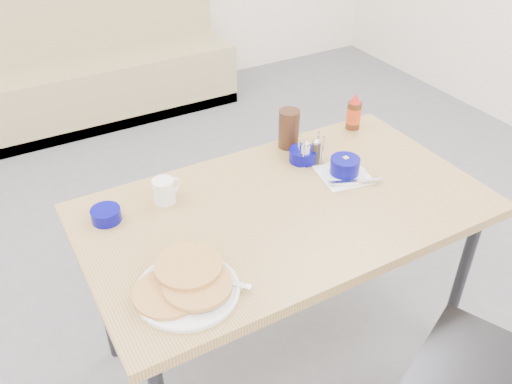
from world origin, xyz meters
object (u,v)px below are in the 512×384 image
grits_setting (345,168)px  amber_tumbler (289,129)px  coffee_mug (165,190)px  butter_bowl (303,155)px  booth_bench (98,68)px  dining_table (285,219)px  condiment_caddy (311,153)px  creamer_bowl (106,215)px  syrup_bottle (354,113)px  pancake_plate (186,285)px

grits_setting → amber_tumbler: 0.30m
coffee_mug → butter_bowl: 0.57m
amber_tumbler → grits_setting: bearing=-77.2°
butter_bowl → amber_tumbler: size_ratio=0.69×
booth_bench → dining_table: 2.56m
grits_setting → condiment_caddy: condiment_caddy is taller
booth_bench → butter_bowl: booth_bench is taller
creamer_bowl → butter_bowl: 0.78m
butter_bowl → condiment_caddy: condiment_caddy is taller
butter_bowl → syrup_bottle: syrup_bottle is taller
coffee_mug → amber_tumbler: bearing=10.7°
pancake_plate → butter_bowl: pancake_plate is taller
coffee_mug → condiment_caddy: 0.58m
syrup_bottle → dining_table: bearing=-148.5°
booth_bench → coffee_mug: (-0.35, -2.30, 0.45)m
dining_table → condiment_caddy: 0.32m
creamer_bowl → amber_tumbler: (0.79, 0.12, 0.06)m
coffee_mug → condiment_caddy: bearing=-4.0°
booth_bench → creamer_bowl: 2.42m
condiment_caddy → syrup_bottle: 0.35m
butter_bowl → amber_tumbler: 0.14m
grits_setting → coffee_mug: bearing=164.3°
dining_table → pancake_plate: pancake_plate is taller
dining_table → butter_bowl: butter_bowl is taller
pancake_plate → grits_setting: size_ratio=1.45×
butter_bowl → amber_tumbler: amber_tumbler is taller
coffee_mug → butter_bowl: coffee_mug is taller
coffee_mug → amber_tumbler: 0.59m
pancake_plate → condiment_caddy: (0.69, 0.40, 0.02)m
coffee_mug → pancake_plate: bearing=-104.2°
pancake_plate → grits_setting: bearing=19.0°
condiment_caddy → syrup_bottle: size_ratio=0.73×
creamer_bowl → syrup_bottle: bearing=5.6°
pancake_plate → condiment_caddy: 0.80m
grits_setting → condiment_caddy: (-0.06, 0.14, 0.01)m
coffee_mug → syrup_bottle: syrup_bottle is taller
pancake_plate → dining_table: bearing=24.0°
condiment_caddy → amber_tumbler: bearing=100.5°
coffee_mug → creamer_bowl: bearing=-178.1°
coffee_mug → grits_setting: bearing=-15.7°
booth_bench → amber_tumbler: 2.26m
creamer_bowl → syrup_bottle: syrup_bottle is taller
butter_bowl → syrup_bottle: (0.33, 0.12, 0.04)m
grits_setting → amber_tumbler: (-0.07, 0.29, 0.05)m
pancake_plate → grits_setting: grits_setting is taller
booth_bench → pancake_plate: booth_bench is taller
booth_bench → butter_bowl: (0.21, -2.32, 0.43)m
creamer_bowl → syrup_bottle: (1.11, 0.11, 0.05)m
dining_table → condiment_caddy: condiment_caddy is taller
butter_bowl → condiment_caddy: (0.02, -0.03, 0.02)m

